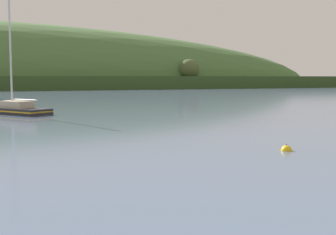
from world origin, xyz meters
The scene contains 2 objects.
sailboat_near_mooring centered at (-6.19, 67.39, 0.26)m, with size 7.86×9.18×14.92m.
mooring_buoy_foreground centered at (8.56, 35.21, 0.00)m, with size 0.61×0.61×0.69m.
Camera 1 is at (-5.61, 14.05, 4.07)m, focal length 47.83 mm.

